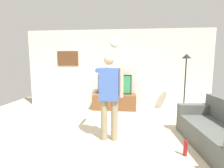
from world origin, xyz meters
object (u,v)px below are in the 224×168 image
object	(u,v)px
framed_picture	(68,58)
beverage_bottle	(185,148)
wall_clock	(115,41)
floor_lamp	(186,71)
tv_stand	(115,102)
television	(115,85)
person_standing_nearer_lamp	(109,93)
side_couch	(223,134)

from	to	relation	value
framed_picture	beverage_bottle	bearing A→B (deg)	-44.05
wall_clock	floor_lamp	size ratio (longest dim) A/B	0.17
tv_stand	wall_clock	xyz separation A→B (m)	(0.00, 0.29, 2.04)
television	framed_picture	world-z (taller)	framed_picture
television	person_standing_nearer_lamp	size ratio (longest dim) A/B	0.65
wall_clock	framed_picture	bearing A→B (deg)	179.83
tv_stand	side_couch	xyz separation A→B (m)	(2.15, -2.48, 0.06)
tv_stand	framed_picture	size ratio (longest dim) A/B	1.90
floor_lamp	tv_stand	bearing A→B (deg)	172.36
tv_stand	beverage_bottle	size ratio (longest dim) A/B	4.17
tv_stand	beverage_bottle	world-z (taller)	tv_stand
wall_clock	floor_lamp	bearing A→B (deg)	-14.96
person_standing_nearer_lamp	beverage_bottle	bearing A→B (deg)	-19.59
floor_lamp	side_couch	bearing A→B (deg)	-90.74
television	person_standing_nearer_lamp	xyz separation A→B (m)	(0.07, -2.29, 0.14)
floor_lamp	wall_clock	bearing A→B (deg)	165.04
framed_picture	beverage_bottle	xyz separation A→B (m)	(3.12, -3.02, -1.58)
person_standing_nearer_lamp	beverage_bottle	xyz separation A→B (m)	(1.36, -0.48, -0.84)
wall_clock	person_standing_nearer_lamp	distance (m)	2.85
tv_stand	side_couch	size ratio (longest dim) A/B	0.74
television	beverage_bottle	bearing A→B (deg)	-62.73
tv_stand	television	bearing A→B (deg)	90.00
television	wall_clock	xyz separation A→B (m)	(0.00, 0.24, 1.46)
side_couch	wall_clock	bearing A→B (deg)	127.85
person_standing_nearer_lamp	framed_picture	bearing A→B (deg)	124.80
television	floor_lamp	world-z (taller)	floor_lamp
person_standing_nearer_lamp	television	bearing A→B (deg)	91.72
tv_stand	floor_lamp	xyz separation A→B (m)	(2.18, -0.29, 1.06)
tv_stand	wall_clock	world-z (taller)	wall_clock
tv_stand	side_couch	bearing A→B (deg)	-49.04
framed_picture	floor_lamp	size ratio (longest dim) A/B	0.41
side_couch	floor_lamp	bearing A→B (deg)	89.26
floor_lamp	beverage_bottle	distance (m)	2.80
floor_lamp	television	bearing A→B (deg)	171.17
tv_stand	person_standing_nearer_lamp	distance (m)	2.36
framed_picture	side_couch	world-z (taller)	framed_picture
floor_lamp	beverage_bottle	world-z (taller)	floor_lamp
floor_lamp	person_standing_nearer_lamp	xyz separation A→B (m)	(-2.11, -1.95, -0.33)
beverage_bottle	floor_lamp	bearing A→B (deg)	72.78
tv_stand	beverage_bottle	distance (m)	3.08
floor_lamp	framed_picture	bearing A→B (deg)	171.38
television	person_standing_nearer_lamp	distance (m)	2.29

